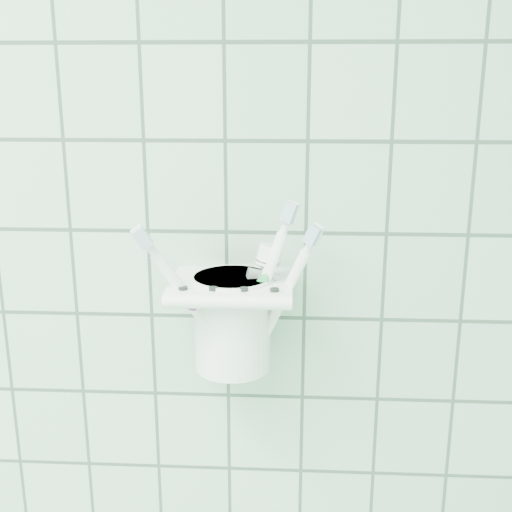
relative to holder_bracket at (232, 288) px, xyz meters
The scene contains 6 objects.
holder_bracket is the anchor object (origin of this frame).
cup 0.04m from the holder_bracket, 90.05° to the left, with size 0.09×0.09×0.11m.
toothbrush_pink 0.02m from the holder_bracket, 65.41° to the right, with size 0.10×0.05×0.19m.
toothbrush_blue 0.02m from the holder_bracket, 85.53° to the right, with size 0.07×0.03×0.20m.
toothbrush_orange 0.02m from the holder_bracket, ahead, with size 0.07×0.05×0.18m.
toothpaste_tube 0.01m from the holder_bracket, 12.67° to the right, with size 0.06×0.04×0.15m.
Camera 1 is at (0.73, 0.47, 1.53)m, focal length 45.00 mm.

